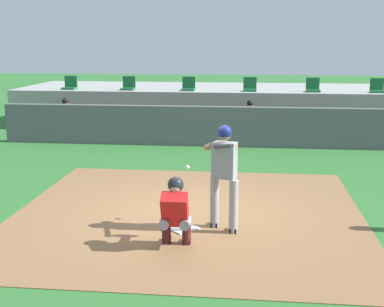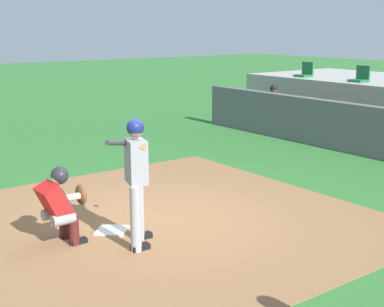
# 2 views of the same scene
# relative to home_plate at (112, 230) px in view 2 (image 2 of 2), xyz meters

# --- Properties ---
(ground_plane) EXTENTS (80.00, 80.00, 0.00)m
(ground_plane) POSITION_rel_home_plate_xyz_m (0.00, 0.80, -0.02)
(ground_plane) COLOR #2D6B2D
(dirt_infield) EXTENTS (6.40, 6.40, 0.01)m
(dirt_infield) POSITION_rel_home_plate_xyz_m (0.00, 0.80, -0.02)
(dirt_infield) COLOR olive
(dirt_infield) RESTS_ON ground
(home_plate) EXTENTS (0.62, 0.62, 0.02)m
(home_plate) POSITION_rel_home_plate_xyz_m (0.00, 0.00, 0.00)
(home_plate) COLOR white
(home_plate) RESTS_ON dirt_infield
(batter_at_plate) EXTENTS (0.61, 0.85, 1.80)m
(batter_at_plate) POSITION_rel_home_plate_xyz_m (0.69, 0.03, 1.01)
(batter_at_plate) COLOR #99999E
(batter_at_plate) RESTS_ON ground
(catcher_crouched) EXTENTS (0.49, 1.53, 1.13)m
(catcher_crouched) POSITION_rel_home_plate_xyz_m (-0.01, -0.77, 0.59)
(catcher_crouched) COLOR gray
(catcher_crouched) RESTS_ON ground
(dugout_player_0) EXTENTS (0.49, 0.70, 1.30)m
(dugout_player_0) POSITION_rel_home_plate_xyz_m (-4.93, 8.14, 0.65)
(dugout_player_0) COLOR #939399
(dugout_player_0) RESTS_ON ground
(stadium_seat_0) EXTENTS (0.46, 0.46, 0.48)m
(stadium_seat_0) POSITION_rel_home_plate_xyz_m (-5.42, 10.18, 1.51)
(stadium_seat_0) COLOR #196033
(stadium_seat_0) RESTS_ON stands_platform
(stadium_seat_1) EXTENTS (0.46, 0.46, 0.48)m
(stadium_seat_1) POSITION_rel_home_plate_xyz_m (-3.25, 10.18, 1.51)
(stadium_seat_1) COLOR #196033
(stadium_seat_1) RESTS_ON stands_platform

